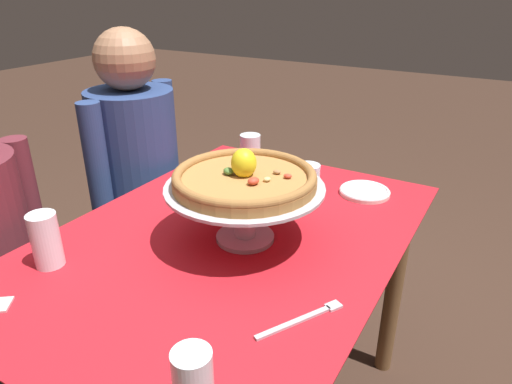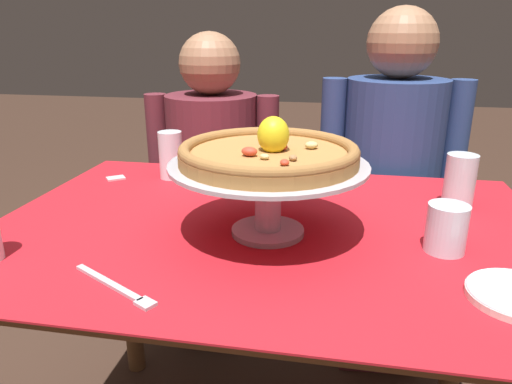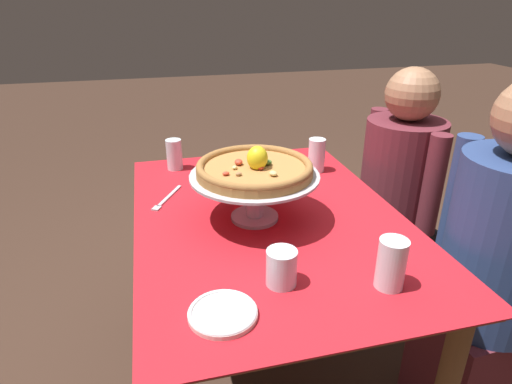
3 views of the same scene
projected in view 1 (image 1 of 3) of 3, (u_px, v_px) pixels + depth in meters
The scene contains 10 objects.
dining_table at pixel (229, 271), 1.30m from camera, with size 1.23×0.87×0.75m.
pizza_stand at pixel (245, 200), 1.18m from camera, with size 0.41×0.41×0.16m.
pizza at pixel (245, 177), 1.16m from camera, with size 0.36×0.36×0.09m.
water_glass_side_right at pixel (307, 181), 1.48m from camera, with size 0.08×0.08×0.10m.
water_glass_back_left at pixel (46, 243), 1.10m from camera, with size 0.07×0.07×0.14m.
water_glass_back_right at pixel (250, 154), 1.65m from camera, with size 0.07×0.07×0.13m.
side_plate at pixel (365, 191), 1.49m from camera, with size 0.16×0.16×0.02m.
dinner_fork at pixel (305, 318), 0.94m from camera, with size 0.19×0.12×0.01m.
sugar_packet at pixel (2, 305), 0.98m from camera, with size 0.05×0.04×0.01m, color beige.
diner_right at pixel (140, 195), 1.86m from camera, with size 0.48×0.35×1.23m.
Camera 1 is at (-0.90, -0.61, 1.38)m, focal length 32.46 mm.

